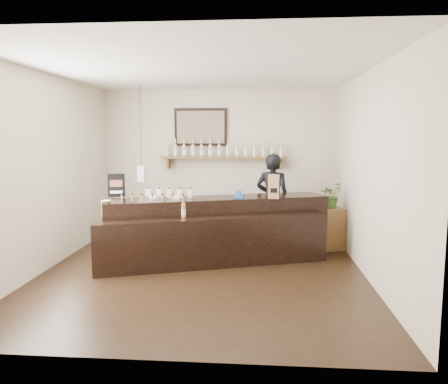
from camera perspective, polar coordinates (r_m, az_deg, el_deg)
ground at (r=6.32m, az=-2.74°, el=-10.30°), size 5.00×5.00×0.00m
room_shell at (r=6.03m, az=-2.84°, el=5.32°), size 5.00×5.00×5.00m
back_wall_decor at (r=8.40m, az=-1.70°, el=6.24°), size 2.66×0.96×1.69m
counter at (r=6.74m, az=-1.03°, el=-5.18°), size 3.47×2.00×1.13m
promo_sign at (r=7.01m, az=-13.88°, el=0.85°), size 0.26×0.09×0.37m
paper_bag at (r=6.69m, az=6.51°, el=0.70°), size 0.17×0.14×0.36m
tape_dispenser at (r=6.71m, az=2.00°, el=-0.40°), size 0.15×0.08×0.12m
side_cabinet at (r=7.70m, az=13.66°, el=-4.58°), size 0.48×0.57×0.70m
potted_plant at (r=7.60m, az=13.79°, el=-0.38°), size 0.51×0.51×0.43m
shopkeeper at (r=7.59m, az=6.37°, el=-0.25°), size 0.77×0.62×1.83m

